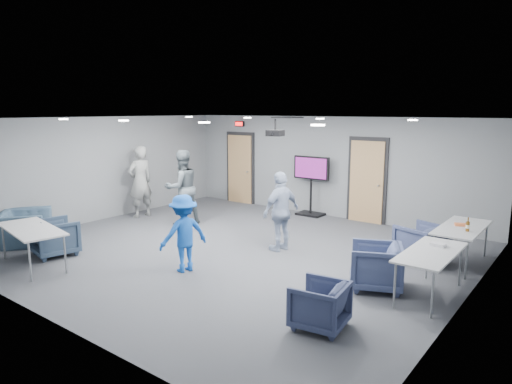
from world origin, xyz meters
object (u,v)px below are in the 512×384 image
Objects in this scene: chair_right_b at (376,266)px; projector at (275,133)px; person_a at (140,182)px; person_c at (281,211)px; chair_right_c at (320,305)px; table_right_b at (431,254)px; chair_front_a at (55,237)px; tv_stand at (311,182)px; person_d at (184,233)px; bottle_right at (468,226)px; chair_right_a at (421,243)px; chair_front_b at (24,228)px; person_b at (182,187)px; table_right_a at (462,229)px; table_front_left at (31,230)px.

projector is (-2.72, 1.01, 2.03)m from chair_right_b.
person_c is (4.71, -0.18, -0.14)m from person_a.
chair_right_c is at bearing 75.12° from person_a.
person_a is at bearing 84.53° from table_right_b.
tv_stand is (2.26, 6.15, 0.56)m from chair_front_a.
chair_right_c is at bearing 156.57° from table_right_b.
person_d is 5.09m from bottle_right.
chair_right_a reaches higher than chair_front_b.
person_b is 1.09× the size of table_right_a.
person_a reaches higher than table_front_left.
chair_front_a reaches higher than table_front_left.
tv_stand is at bearing 97.38° from projector.
table_front_left is 7.28× the size of bottle_right.
chair_front_a reaches higher than chair_right_a.
projector is at bearing 107.18° from table_right_a.
chair_right_b is at bearing 96.63° from person_b.
table_front_left is (1.60, -3.79, -0.28)m from person_a.
projector is (2.90, -0.07, 1.46)m from person_b.
chair_front_a is at bearing 126.21° from table_front_left.
person_d is 4.16m from table_right_b.
table_right_a is 6.67× the size of bottle_right.
person_a is 7.19m from chair_right_b.
person_a is at bearing -100.91° from person_d.
person_d is 2.90m from projector.
person_c is at bearing 79.73° from table_right_b.
person_b is at bearing -114.78° from person_d.
tv_stand is at bearing 161.07° from person_b.
person_a is at bearing -174.10° from bottle_right.
person_d reaches higher than table_right_b.
chair_front_a is 7.03m from table_right_b.
chair_front_a is (-5.80, -2.24, -0.01)m from chair_right_b.
chair_right_c is 1.97× the size of projector.
bottle_right reaches higher than table_right_a.
person_a reaches higher than person_c.
chair_right_c is at bearing 100.18° from person_d.
table_right_b is 6.99m from table_front_left.
chair_right_a is at bearing 177.92° from bottle_right.
person_c is 1.50× the size of chair_front_b.
bottle_right is at bearing 106.75° from chair_right_a.
person_c is at bearing 93.92° from person_a.
person_c is at bearing -43.79° from projector.
bottle_right is at bearing -25.33° from tv_stand.
chair_right_a is (2.54, 1.04, -0.46)m from person_c.
person_a is 1.16× the size of table_right_b.
chair_right_b is 0.75× the size of chair_front_b.
person_c is 0.99× the size of table_right_b.
chair_front_a is 6.57m from tv_stand.
chair_right_a is 2.27× the size of projector.
person_b is (1.48, 0.12, -0.02)m from person_a.
person_d is 3.09m from chair_right_c.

